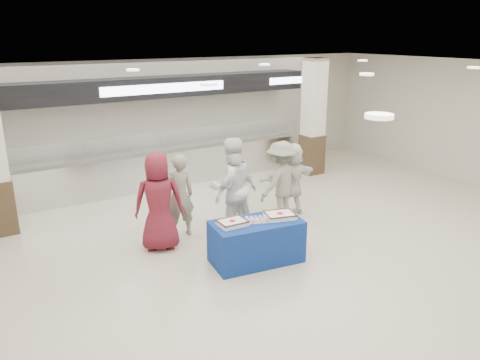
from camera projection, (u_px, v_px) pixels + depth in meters
ground at (289, 267)px, 8.02m from camera, size 14.00×14.00×0.00m
serving_line at (163, 142)px, 12.05m from camera, size 8.70×0.85×2.80m
column_right at (313, 120)px, 12.98m from camera, size 0.55×0.55×3.20m
display_table at (256, 242)px, 8.11m from camera, size 1.64×0.99×0.75m
sheet_cake_left at (232, 222)px, 7.83m from camera, size 0.47×0.37×0.10m
sheet_cake_right at (280, 215)px, 8.14m from camera, size 0.59×0.51×0.10m
cupcake_tray at (259, 219)px, 8.00m from camera, size 0.48×0.42×0.06m
civilian_maroon at (159, 202)px, 8.45m from camera, size 1.05×0.87×1.83m
soldier_a at (179, 196)px, 9.02m from camera, size 0.64×0.45×1.66m
chef_tall at (231, 186)px, 9.16m from camera, size 0.95×0.75×1.93m
chef_short at (236, 194)px, 9.07m from camera, size 1.04×0.57×1.69m
soldier_b at (281, 182)px, 9.78m from camera, size 1.23×0.88×1.72m
civilian_white at (292, 179)px, 10.12m from camera, size 1.53×0.58×1.61m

